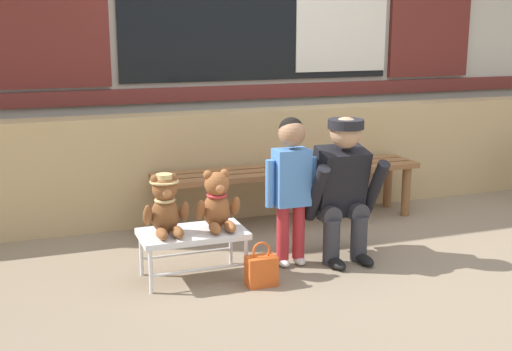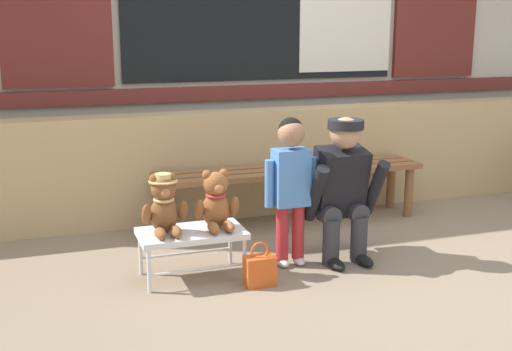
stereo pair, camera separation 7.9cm
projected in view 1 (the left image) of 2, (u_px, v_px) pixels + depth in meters
ground_plane at (360, 268)px, 4.20m from camera, size 60.00×60.00×0.00m
brick_low_wall at (277, 160)px, 5.41m from camera, size 6.49×0.25×0.85m
shop_facade at (256, 8)px, 5.61m from camera, size 6.63×0.26×3.26m
wooden_bench_long at (289, 176)px, 5.07m from camera, size 2.10×0.40×0.44m
small_display_bench at (193, 236)px, 3.98m from camera, size 0.64×0.36×0.30m
teddy_bear_with_hat at (165, 206)px, 3.88m from camera, size 0.28×0.27×0.36m
teddy_bear_plain at (217, 202)px, 3.99m from camera, size 0.28×0.26×0.36m
child_standing at (291, 175)px, 4.13m from camera, size 0.35×0.18×0.96m
adult_crouching at (342, 188)px, 4.28m from camera, size 0.50×0.49×0.95m
handbag_on_ground at (261, 270)px, 3.90m from camera, size 0.18×0.11×0.27m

